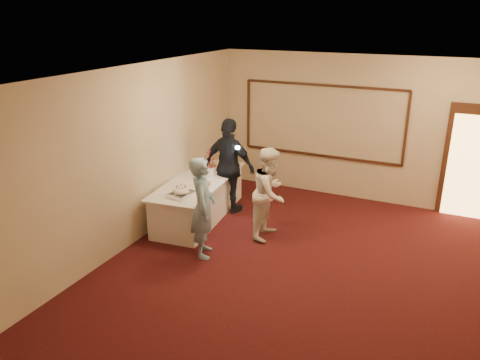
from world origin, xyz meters
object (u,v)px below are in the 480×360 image
at_px(cupcake_stand, 209,159).
at_px(plate_stack_a, 199,173).
at_px(plate_stack_b, 210,173).
at_px(buffet_table, 199,198).
at_px(tart, 204,184).
at_px(pavlova_tray, 181,192).
at_px(guest, 230,166).
at_px(woman, 270,193).
at_px(man, 203,208).

relative_size(cupcake_stand, plate_stack_a, 2.36).
bearing_deg(plate_stack_b, plate_stack_a, -141.91).
distance_m(cupcake_stand, plate_stack_a, 0.69).
bearing_deg(cupcake_stand, plate_stack_b, -60.82).
bearing_deg(buffet_table, cupcake_stand, 104.39).
bearing_deg(tart, pavlova_tray, -98.89).
relative_size(pavlova_tray, guest, 0.27).
xyz_separation_m(buffet_table, guest, (0.41, 0.52, 0.56)).
height_order(pavlova_tray, woman, woman).
distance_m(tart, woman, 1.28).
distance_m(buffet_table, cupcake_stand, 1.00).
bearing_deg(plate_stack_b, cupcake_stand, 119.18).
bearing_deg(plate_stack_b, pavlova_tray, -87.26).
relative_size(pavlova_tray, man, 0.31).
bearing_deg(woman, buffet_table, 84.96).
relative_size(cupcake_stand, man, 0.24).
bearing_deg(cupcake_stand, buffet_table, -75.61).
bearing_deg(guest, woman, 157.50).
xyz_separation_m(buffet_table, plate_stack_a, (-0.06, 0.15, 0.45)).
bearing_deg(tart, plate_stack_a, 130.88).
bearing_deg(plate_stack_b, buffet_table, -109.28).
bearing_deg(cupcake_stand, pavlova_tray, -77.80).
distance_m(buffet_table, pavlova_tray, 0.97).
bearing_deg(buffet_table, man, -57.18).
bearing_deg(plate_stack_a, buffet_table, -66.49).
relative_size(plate_stack_b, man, 0.10).
relative_size(buffet_table, man, 1.59).
distance_m(pavlova_tray, cupcake_stand, 1.70).
relative_size(tart, woman, 0.16).
xyz_separation_m(plate_stack_a, man, (0.87, -1.40, -0.01)).
relative_size(man, guest, 0.89).
height_order(pavlova_tray, cupcake_stand, cupcake_stand).
height_order(man, woman, man).
bearing_deg(guest, buffet_table, 60.32).
bearing_deg(man, guest, -13.40).
bearing_deg(pavlova_tray, woman, 26.53).
bearing_deg(guest, plate_stack_b, 46.55).
distance_m(plate_stack_a, plate_stack_b, 0.20).
distance_m(cupcake_stand, plate_stack_b, 0.63).
height_order(cupcake_stand, plate_stack_b, cupcake_stand).
relative_size(plate_stack_b, guest, 0.09).
xyz_separation_m(pavlova_tray, woman, (1.37, 0.69, -0.03)).
xyz_separation_m(cupcake_stand, tart, (0.46, -1.03, -0.12)).
distance_m(pavlova_tray, man, 0.78).
bearing_deg(buffet_table, plate_stack_a, 113.51).
height_order(plate_stack_a, tart, plate_stack_a).
bearing_deg(tart, buffet_table, 139.36).
distance_m(buffet_table, plate_stack_a, 0.48).
bearing_deg(tart, man, -61.68).
relative_size(pavlova_tray, plate_stack_b, 3.06).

